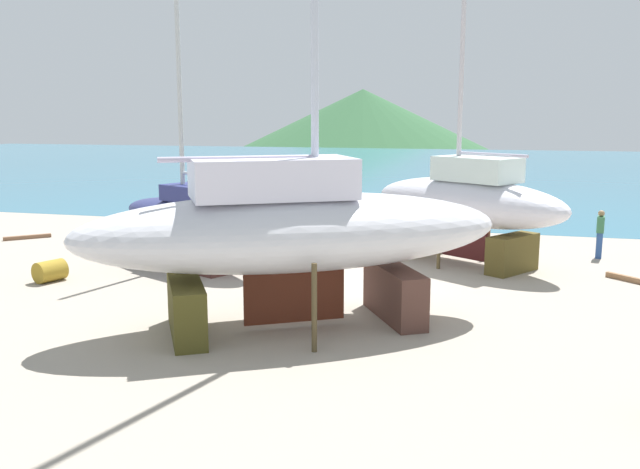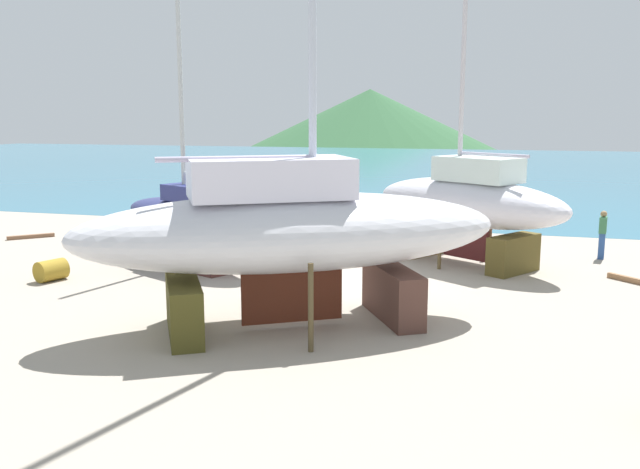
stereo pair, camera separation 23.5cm
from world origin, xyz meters
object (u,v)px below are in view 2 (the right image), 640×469
(barrel_rust_far, at_px, (51,270))
(worker, at_px, (602,234))
(sailboat_mid_port, at_px, (192,217))
(sailboat_small_center, at_px, (290,230))
(sailboat_far_slipway, at_px, (468,203))
(barrel_tar_black, at_px, (312,251))
(barrel_by_slipway, at_px, (296,245))

(barrel_rust_far, bearing_deg, worker, 25.57)
(sailboat_mid_port, height_order, sailboat_small_center, sailboat_small_center)
(sailboat_far_slipway, bearing_deg, worker, -121.81)
(sailboat_far_slipway, xyz_separation_m, sailboat_mid_port, (-8.77, -2.73, -0.43))
(sailboat_small_center, bearing_deg, barrel_rust_far, 134.09)
(barrel_tar_black, bearing_deg, barrel_by_slipway, 131.09)
(sailboat_mid_port, distance_m, barrel_by_slipway, 4.21)
(barrel_rust_far, bearing_deg, sailboat_mid_port, 44.38)
(sailboat_mid_port, distance_m, barrel_rust_far, 4.63)
(sailboat_small_center, xyz_separation_m, worker, (8.06, 10.22, -1.45))
(worker, bearing_deg, barrel_rust_far, 35.00)
(sailboat_small_center, bearing_deg, barrel_tar_black, 72.14)
(worker, xyz_separation_m, barrel_tar_black, (-9.68, -2.84, -0.56))
(sailboat_far_slipway, bearing_deg, barrel_rust_far, 60.00)
(sailboat_mid_port, xyz_separation_m, barrel_rust_far, (-3.17, -3.11, -1.32))
(worker, height_order, barrel_tar_black, worker)
(sailboat_small_center, bearing_deg, barrel_by_slipway, 76.47)
(worker, xyz_separation_m, barrel_rust_far, (-16.44, -7.86, -0.56))
(sailboat_far_slipway, xyz_separation_m, sailboat_small_center, (-3.57, -8.20, 0.26))
(sailboat_far_slipway, xyz_separation_m, barrel_tar_black, (-5.18, -0.82, -1.75))
(worker, height_order, barrel_by_slipway, worker)
(barrel_tar_black, bearing_deg, barrel_rust_far, -143.40)
(worker, distance_m, barrel_tar_black, 10.10)
(barrel_by_slipway, bearing_deg, barrel_tar_black, -48.91)
(sailboat_mid_port, height_order, barrel_by_slipway, sailboat_mid_port)
(worker, bearing_deg, sailboat_small_center, 61.16)
(barrel_tar_black, bearing_deg, worker, 16.38)
(sailboat_far_slipway, bearing_deg, sailboat_mid_port, 51.26)
(sailboat_far_slipway, height_order, sailboat_small_center, sailboat_small_center)
(sailboat_small_center, distance_m, barrel_rust_far, 8.93)
(sailboat_far_slipway, xyz_separation_m, worker, (4.49, 2.02, -1.19))
(sailboat_small_center, xyz_separation_m, barrel_by_slipway, (-2.52, 8.42, -2.04))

